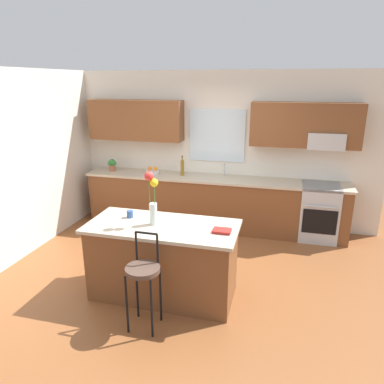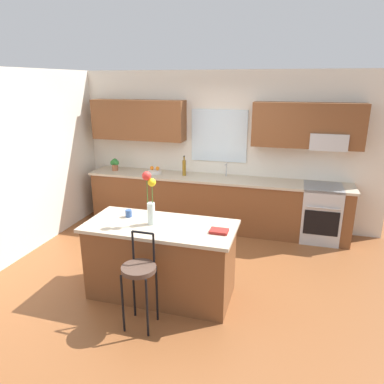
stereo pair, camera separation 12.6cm
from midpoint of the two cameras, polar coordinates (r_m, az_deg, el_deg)
name	(u,v)px [view 1 (the left image)]	position (r m, az deg, el deg)	size (l,w,h in m)	color
ground_plane	(188,274)	(4.98, -1.46, -13.00)	(14.00, 14.00, 0.00)	brown
wall_left	(28,162)	(5.92, -25.36, 4.33)	(0.12, 4.60, 2.70)	silver
back_wall_assembly	(219,141)	(6.30, 3.73, 8.14)	(5.60, 0.50, 2.70)	silver
counter_run	(213,202)	(6.29, 2.76, -1.67)	(4.56, 0.64, 0.92)	brown
sink_faucet	(224,168)	(6.23, 4.63, 3.81)	(0.02, 0.13, 0.23)	#B7BABC
oven_range	(318,212)	(6.18, 19.08, -3.05)	(0.60, 0.64, 0.92)	#B7BABC
kitchen_island	(163,260)	(4.36, -5.48, -10.82)	(1.77, 0.82, 0.92)	brown
bar_stool_near	(143,273)	(3.77, -8.83, -12.79)	(0.36, 0.36, 1.04)	black
flower_vase	(152,198)	(4.07, -7.29, -0.90)	(0.15, 0.11, 0.63)	silver
mug_ceramic	(130,214)	(4.43, -10.73, -3.48)	(0.08, 0.08, 0.09)	#33518C
cookbook	(222,231)	(3.96, 3.90, -6.24)	(0.20, 0.15, 0.03)	maroon
fruit_bowl_oranges	(153,171)	(6.45, -6.89, 3.32)	(0.24, 0.24, 0.13)	silver
bottle_olive_oil	(182,168)	(6.25, -2.15, 3.95)	(0.06, 0.06, 0.35)	olive
potted_plant_small	(112,164)	(6.76, -13.24, 4.37)	(0.18, 0.12, 0.23)	#9E5B3D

